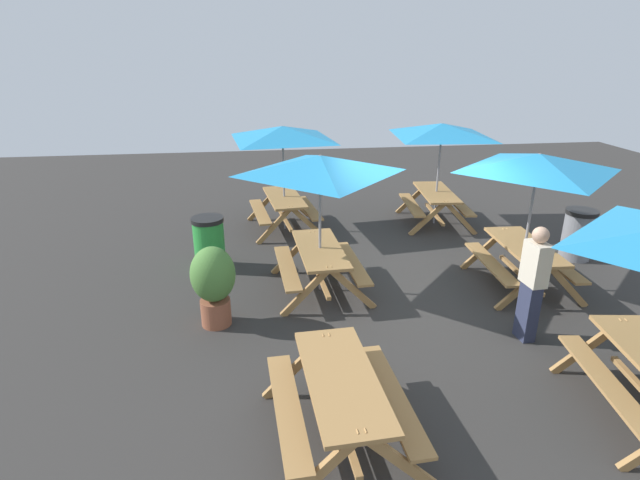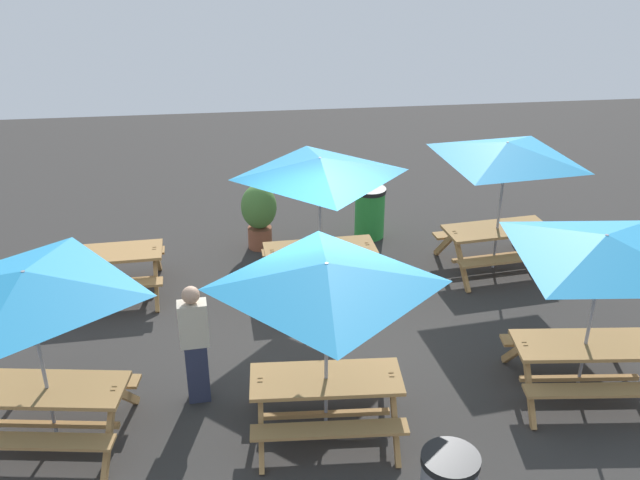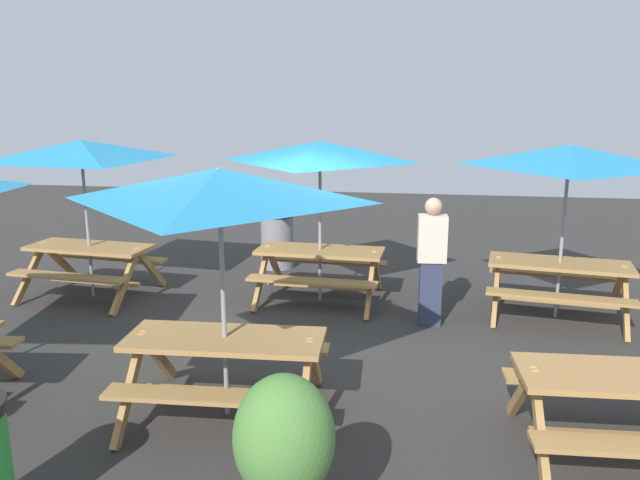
{
  "view_description": "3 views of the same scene",
  "coord_description": "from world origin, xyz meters",
  "px_view_note": "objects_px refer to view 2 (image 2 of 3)",
  "views": [
    {
      "loc": [
        -7.5,
        2.58,
        3.86
      ],
      "look_at": [
        0.04,
        1.54,
        0.9
      ],
      "focal_mm": 28.0,
      "sensor_mm": 36.0,
      "label": 1
    },
    {
      "loc": [
        -1.2,
        -8.67,
        5.93
      ],
      "look_at": [
        0.04,
        1.54,
        0.9
      ],
      "focal_mm": 40.0,
      "sensor_mm": 36.0,
      "label": 2
    },
    {
      "loc": [
        -1.64,
        6.67,
        2.9
      ],
      "look_at": [
        -0.3,
        -1.87,
        0.9
      ],
      "focal_mm": 35.0,
      "sensor_mm": 36.0,
      "label": 3
    }
  ],
  "objects_px": {
    "picnic_table_1": "(602,258)",
    "picnic_table_2": "(327,288)",
    "potted_plant_0": "(259,212)",
    "picnic_table_0": "(320,177)",
    "picnic_table_4": "(106,263)",
    "person_standing": "(195,342)",
    "trash_bin_green": "(370,212)",
    "picnic_table_5": "(28,296)",
    "picnic_table_3": "(506,160)"
  },
  "relations": [
    {
      "from": "picnic_table_1",
      "to": "picnic_table_2",
      "type": "xyz_separation_m",
      "value": [
        -3.38,
        -0.31,
        0.0
      ]
    },
    {
      "from": "picnic_table_4",
      "to": "person_standing",
      "type": "relative_size",
      "value": 1.12
    },
    {
      "from": "picnic_table_4",
      "to": "picnic_table_2",
      "type": "bearing_deg",
      "value": -52.67
    },
    {
      "from": "picnic_table_1",
      "to": "picnic_table_3",
      "type": "height_order",
      "value": "same"
    },
    {
      "from": "picnic_table_0",
      "to": "picnic_table_3",
      "type": "distance_m",
      "value": 3.13
    },
    {
      "from": "picnic_table_3",
      "to": "picnic_table_4",
      "type": "xyz_separation_m",
      "value": [
        -6.54,
        -0.12,
        -1.43
      ]
    },
    {
      "from": "picnic_table_0",
      "to": "picnic_table_4",
      "type": "height_order",
      "value": "picnic_table_0"
    },
    {
      "from": "potted_plant_0",
      "to": "picnic_table_3",
      "type": "bearing_deg",
      "value": -17.96
    },
    {
      "from": "person_standing",
      "to": "picnic_table_0",
      "type": "bearing_deg",
      "value": 50.3
    },
    {
      "from": "picnic_table_0",
      "to": "potted_plant_0",
      "type": "distance_m",
      "value": 2.3
    },
    {
      "from": "picnic_table_1",
      "to": "picnic_table_5",
      "type": "height_order",
      "value": "same"
    },
    {
      "from": "picnic_table_5",
      "to": "potted_plant_0",
      "type": "xyz_separation_m",
      "value": [
        2.67,
        4.89,
        -1.29
      ]
    },
    {
      "from": "picnic_table_3",
      "to": "picnic_table_0",
      "type": "bearing_deg",
      "value": -179.59
    },
    {
      "from": "picnic_table_2",
      "to": "trash_bin_green",
      "type": "bearing_deg",
      "value": 77.21
    },
    {
      "from": "picnic_table_0",
      "to": "person_standing",
      "type": "height_order",
      "value": "picnic_table_0"
    },
    {
      "from": "picnic_table_3",
      "to": "trash_bin_green",
      "type": "distance_m",
      "value": 2.88
    },
    {
      "from": "picnic_table_3",
      "to": "picnic_table_1",
      "type": "bearing_deg",
      "value": -97.66
    },
    {
      "from": "picnic_table_1",
      "to": "person_standing",
      "type": "relative_size",
      "value": 1.69
    },
    {
      "from": "picnic_table_5",
      "to": "person_standing",
      "type": "distance_m",
      "value": 2.09
    },
    {
      "from": "trash_bin_green",
      "to": "potted_plant_0",
      "type": "relative_size",
      "value": 0.8
    },
    {
      "from": "picnic_table_3",
      "to": "picnic_table_5",
      "type": "xyz_separation_m",
      "value": [
        -6.69,
        -3.59,
        0.0
      ]
    },
    {
      "from": "picnic_table_5",
      "to": "trash_bin_green",
      "type": "height_order",
      "value": "picnic_table_5"
    },
    {
      "from": "picnic_table_2",
      "to": "person_standing",
      "type": "xyz_separation_m",
      "value": [
        -1.55,
        0.76,
        -1.1
      ]
    },
    {
      "from": "potted_plant_0",
      "to": "picnic_table_5",
      "type": "bearing_deg",
      "value": -118.62
    },
    {
      "from": "picnic_table_1",
      "to": "trash_bin_green",
      "type": "bearing_deg",
      "value": 115.96
    },
    {
      "from": "picnic_table_3",
      "to": "picnic_table_4",
      "type": "height_order",
      "value": "picnic_table_3"
    },
    {
      "from": "trash_bin_green",
      "to": "person_standing",
      "type": "height_order",
      "value": "person_standing"
    },
    {
      "from": "picnic_table_3",
      "to": "trash_bin_green",
      "type": "xyz_separation_m",
      "value": [
        -1.93,
        1.52,
        -1.49
      ]
    },
    {
      "from": "picnic_table_2",
      "to": "potted_plant_0",
      "type": "relative_size",
      "value": 1.9
    },
    {
      "from": "trash_bin_green",
      "to": "potted_plant_0",
      "type": "height_order",
      "value": "potted_plant_0"
    },
    {
      "from": "picnic_table_0",
      "to": "trash_bin_green",
      "type": "xyz_separation_m",
      "value": [
        1.18,
        1.9,
        -1.49
      ]
    },
    {
      "from": "picnic_table_2",
      "to": "person_standing",
      "type": "bearing_deg",
      "value": 156.97
    },
    {
      "from": "picnic_table_4",
      "to": "picnic_table_5",
      "type": "relative_size",
      "value": 0.8
    },
    {
      "from": "picnic_table_1",
      "to": "picnic_table_5",
      "type": "relative_size",
      "value": 1.21
    },
    {
      "from": "picnic_table_2",
      "to": "potted_plant_0",
      "type": "distance_m",
      "value": 5.29
    },
    {
      "from": "picnic_table_5",
      "to": "person_standing",
      "type": "relative_size",
      "value": 1.4
    },
    {
      "from": "picnic_table_3",
      "to": "picnic_table_4",
      "type": "distance_m",
      "value": 6.7
    },
    {
      "from": "picnic_table_0",
      "to": "person_standing",
      "type": "xyz_separation_m",
      "value": [
        -1.9,
        -2.66,
        -1.1
      ]
    },
    {
      "from": "picnic_table_0",
      "to": "picnic_table_2",
      "type": "distance_m",
      "value": 3.44
    },
    {
      "from": "picnic_table_4",
      "to": "potted_plant_0",
      "type": "relative_size",
      "value": 1.52
    },
    {
      "from": "potted_plant_0",
      "to": "person_standing",
      "type": "height_order",
      "value": "person_standing"
    },
    {
      "from": "picnic_table_2",
      "to": "person_standing",
      "type": "height_order",
      "value": "picnic_table_2"
    },
    {
      "from": "picnic_table_2",
      "to": "picnic_table_5",
      "type": "xyz_separation_m",
      "value": [
        -3.24,
        0.21,
        0.0
      ]
    },
    {
      "from": "picnic_table_2",
      "to": "picnic_table_4",
      "type": "relative_size",
      "value": 1.25
    },
    {
      "from": "picnic_table_0",
      "to": "potted_plant_0",
      "type": "xyz_separation_m",
      "value": [
        -0.91,
        1.68,
        -1.29
      ]
    },
    {
      "from": "picnic_table_5",
      "to": "potted_plant_0",
      "type": "distance_m",
      "value": 5.72
    },
    {
      "from": "picnic_table_4",
      "to": "potted_plant_0",
      "type": "height_order",
      "value": "potted_plant_0"
    },
    {
      "from": "person_standing",
      "to": "picnic_table_5",
      "type": "bearing_deg",
      "value": -165.9
    },
    {
      "from": "picnic_table_5",
      "to": "picnic_table_4",
      "type": "bearing_deg",
      "value": 96.15
    },
    {
      "from": "picnic_table_2",
      "to": "picnic_table_3",
      "type": "bearing_deg",
      "value": 50.9
    }
  ]
}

